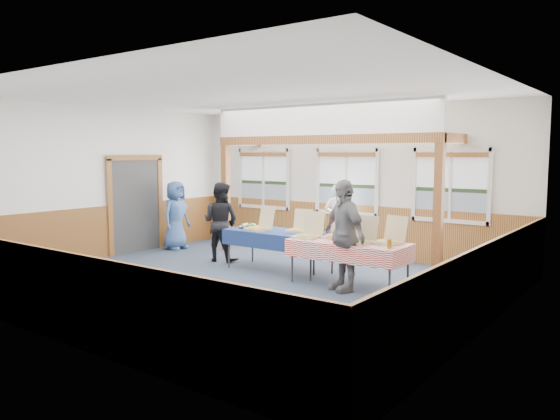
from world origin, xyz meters
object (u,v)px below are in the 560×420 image
object	(u,v)px
man_blue	(176,215)
person_grey	(344,235)
table_left	(279,234)
table_right	(349,244)
woman_white	(337,220)
woman_black	(221,222)

from	to	relation	value
man_blue	person_grey	distance (m)	5.15
table_left	man_blue	distance (m)	3.35
table_left	man_blue	bearing A→B (deg)	170.25
table_left	table_right	distance (m)	1.68
woman_white	person_grey	size ratio (longest dim) A/B	0.87
table_left	woman_black	xyz separation A→B (m)	(-1.53, 0.03, 0.11)
woman_black	woman_white	bearing A→B (deg)	-143.09
man_blue	person_grey	xyz separation A→B (m)	(5.04, -1.03, 0.12)
table_right	person_grey	size ratio (longest dim) A/B	1.19
woman_white	man_blue	size ratio (longest dim) A/B	1.00
woman_white	woman_black	size ratio (longest dim) A/B	0.97
man_blue	person_grey	world-z (taller)	person_grey
table_left	woman_black	world-z (taller)	woman_black
table_left	woman_white	distance (m)	1.89
woman_black	person_grey	distance (m)	3.31
woman_white	woman_black	xyz separation A→B (m)	(-1.69, -1.85, 0.03)
table_left	table_right	size ratio (longest dim) A/B	0.98
woman_white	man_blue	world-z (taller)	man_blue
table_left	person_grey	xyz separation A→B (m)	(1.73, -0.58, 0.20)
table_left	person_grey	distance (m)	1.83
woman_white	woman_black	world-z (taller)	woman_black
woman_white	table_right	bearing A→B (deg)	109.37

